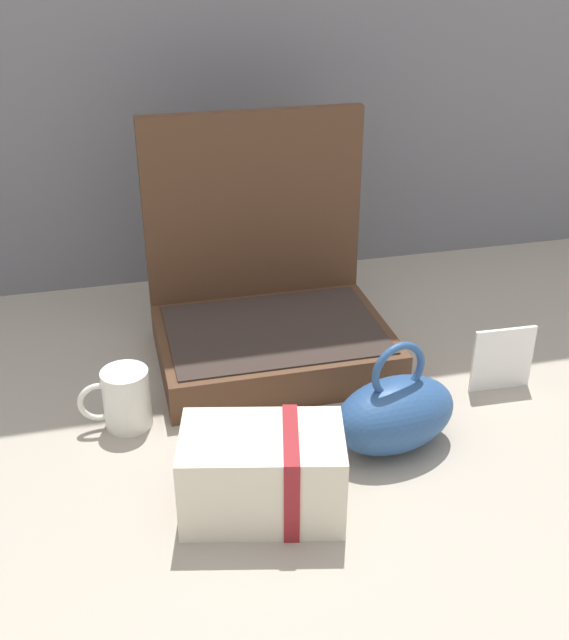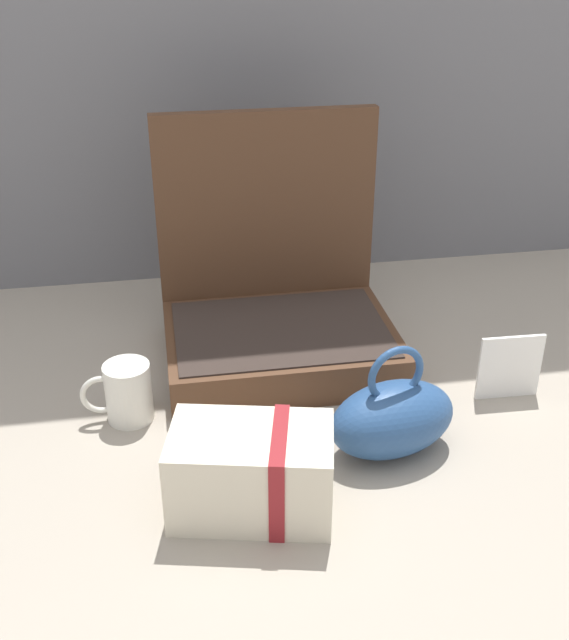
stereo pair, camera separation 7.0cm
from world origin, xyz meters
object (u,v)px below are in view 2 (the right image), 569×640
open_suitcase (276,305)px  cream_toiletry_bag (254,471)px  teal_pouch_handbag (392,418)px  coffee_mug (127,392)px  info_card_left (510,367)px

open_suitcase → cream_toiletry_bag: bearing=-103.3°
open_suitcase → teal_pouch_handbag: bearing=-69.7°
coffee_mug → cream_toiletry_bag: bearing=-55.0°
teal_pouch_handbag → cream_toiletry_bag: teal_pouch_handbag is taller
open_suitcase → coffee_mug: bearing=-146.9°
teal_pouch_handbag → info_card_left: size_ratio=1.93×
open_suitcase → teal_pouch_handbag: 0.34m
info_card_left → open_suitcase: bearing=150.1°
coffee_mug → open_suitcase: bearing=33.1°
teal_pouch_handbag → info_card_left: bearing=24.6°
teal_pouch_handbag → coffee_mug: teal_pouch_handbag is taller
open_suitcase → cream_toiletry_bag: open_suitcase is taller
teal_pouch_handbag → coffee_mug: size_ratio=1.97×
open_suitcase → coffee_mug: open_suitcase is taller
cream_toiletry_bag → info_card_left: cream_toiletry_bag is taller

